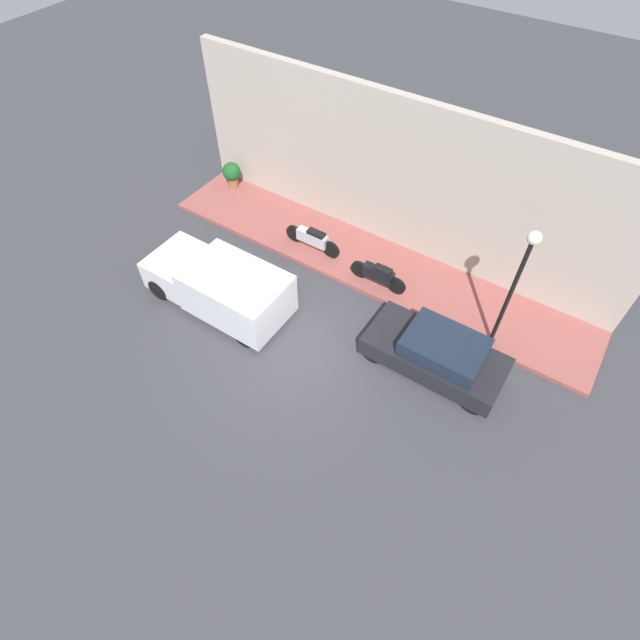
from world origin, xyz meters
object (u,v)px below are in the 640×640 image
motorcycle_black (378,275)px  potted_plant (232,173)px  parked_car (437,353)px  streetlamp (520,271)px  delivery_van (219,285)px  scooter_silver (313,239)px

motorcycle_black → potted_plant: potted_plant is taller
potted_plant → motorcycle_black: bearing=-102.0°
parked_car → streetlamp: size_ratio=0.95×
delivery_van → motorcycle_black: (3.34, -3.78, -0.25)m
streetlamp → parked_car: bearing=148.4°
motorcycle_black → potted_plant: (1.58, 7.41, 0.18)m
potted_plant → parked_car: bearing=-108.4°
parked_car → delivery_van: delivery_van is taller
delivery_van → streetlamp: bearing=-67.6°
motorcycle_black → streetlamp: bearing=-92.2°
scooter_silver → motorcycle_black: (-0.28, -2.74, -0.01)m
parked_car → delivery_van: size_ratio=0.84×
delivery_van → motorcycle_black: 5.05m
streetlamp → potted_plant: 11.71m
scooter_silver → potted_plant: size_ratio=2.08×
parked_car → potted_plant: size_ratio=3.80×
parked_car → streetlamp: bearing=-31.6°
parked_car → motorcycle_black: size_ratio=2.00×
parked_car → streetlamp: streetlamp is taller
delivery_van → streetlamp: (3.19, -7.73, 2.18)m
scooter_silver → streetlamp: 7.13m
scooter_silver → potted_plant: 4.85m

